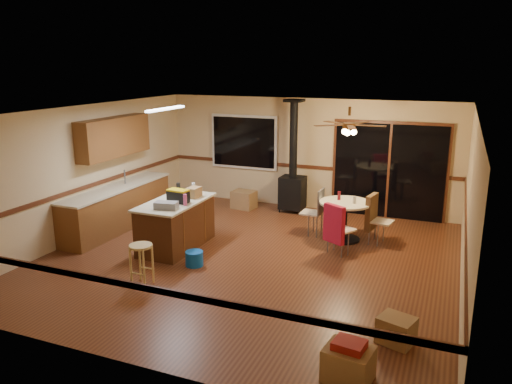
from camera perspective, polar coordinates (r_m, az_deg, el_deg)
The scene contains 35 objects.
floor at distance 8.99m, azimuth -0.73°, elevation -7.56°, with size 7.00×7.00×0.00m, color #592C18.
ceiling at distance 8.37m, azimuth -0.78°, elevation 9.17°, with size 7.00×7.00×0.00m, color silver.
wall_back at distance 11.82m, azimuth 5.87°, elevation 4.33°, with size 7.00×7.00×0.00m, color #CDB382.
wall_front at distance 5.68m, azimuth -14.72°, elevation -7.51°, with size 7.00×7.00×0.00m, color #CDB382.
wall_left at distance 10.43m, azimuth -18.79°, elevation 2.24°, with size 7.00×7.00×0.00m, color #CDB382.
wall_right at distance 7.96m, azimuth 23.17°, elevation -1.85°, with size 7.00×7.00×0.00m, color #CDB382.
chair_rail at distance 8.67m, azimuth -0.75°, elevation -1.42°, with size 7.00×7.00×0.08m, color #4D2413, non-canonical shape.
window at distance 12.28m, azimuth -1.39°, elevation 5.73°, with size 1.72×0.10×1.32m, color black.
sliding_door at distance 11.44m, azimuth 14.93°, elevation 2.30°, with size 2.52×0.10×2.10m, color black.
lower_cabinets at distance 10.82m, azimuth -15.49°, elevation -1.83°, with size 0.60×3.00×0.86m, color brown.
countertop at distance 10.70m, azimuth -15.66°, elevation 0.48°, with size 0.64×3.04×0.04m, color beige.
upper_cabinets at distance 10.74m, azimuth -15.91°, elevation 6.06°, with size 0.35×2.00×0.80m, color brown.
kitchen_island at distance 9.49m, azimuth -9.13°, elevation -3.64°, with size 0.88×1.68×0.90m.
wood_stove at distance 11.57m, azimuth 4.22°, elevation 1.26°, with size 0.55×0.50×2.52m.
ceiling_fan at distance 9.51m, azimuth 10.57°, elevation 7.23°, with size 0.24×0.24×0.55m.
fluorescent_strip at distance 9.47m, azimuth -10.28°, elevation 9.33°, with size 0.10×1.20×0.04m, color white.
toolbox_grey at distance 8.88m, azimuth -10.23°, elevation -1.51°, with size 0.40×0.22×0.12m, color slate.
toolbox_black at distance 9.24m, azimuth -8.88°, elevation -0.54°, with size 0.39×0.20×0.21m, color black.
toolbox_yellow_lid at distance 9.21m, azimuth -8.91°, elevation 0.20°, with size 0.39×0.20×0.03m, color gold.
box_on_island at distance 9.56m, azimuth -7.12°, elevation -0.03°, with size 0.21×0.29×0.19m, color olive.
bottle_dark at distance 9.68m, azimuth -8.86°, elevation 0.30°, with size 0.07×0.07×0.26m, color black.
bottle_pink at distance 9.02m, azimuth -8.11°, elevation -0.90°, with size 0.07×0.07×0.21m, color #D84C8C.
bottle_white at distance 9.94m, azimuth -7.16°, elevation 0.52°, with size 0.06×0.06×0.19m, color white.
bar_stool at distance 8.08m, azimuth -12.92°, elevation -8.08°, with size 0.36×0.36×0.66m, color tan.
blue_bucket at distance 8.70m, azimuth -7.07°, elevation -7.55°, with size 0.31×0.31×0.26m, color blue.
dining_table at distance 9.86m, azimuth 10.11°, elevation -2.48°, with size 1.00×1.00×0.78m.
glass_red at distance 9.89m, azimuth 9.47°, elevation -0.41°, with size 0.06×0.06×0.17m, color #590C14.
glass_cream at distance 9.69m, azimuth 11.17°, elevation -0.88°, with size 0.06×0.06×0.14m, color beige.
chair_left at distance 10.06m, azimuth 6.94°, elevation -1.68°, with size 0.41×0.41×0.51m.
chair_near at distance 9.04m, azimuth 9.03°, elevation -3.60°, with size 0.59×0.61×0.70m.
chair_right at distance 9.83m, azimuth 13.20°, elevation -2.31°, with size 0.53×0.50×0.70m.
box_under_window at distance 11.93m, azimuth -1.39°, elevation -0.87°, with size 0.53×0.42×0.42m, color olive.
box_corner_a at distance 5.86m, azimuth 10.51°, elevation -18.77°, with size 0.51×0.43×0.38m, color olive.
box_corner_b at distance 6.66m, azimuth 15.74°, elevation -14.95°, with size 0.42×0.36×0.34m, color olive.
box_small_red at distance 5.73m, azimuth 10.62°, elevation -16.79°, with size 0.33×0.28×0.09m, color maroon.
Camera 1 is at (3.24, -7.67, 3.39)m, focal length 35.00 mm.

